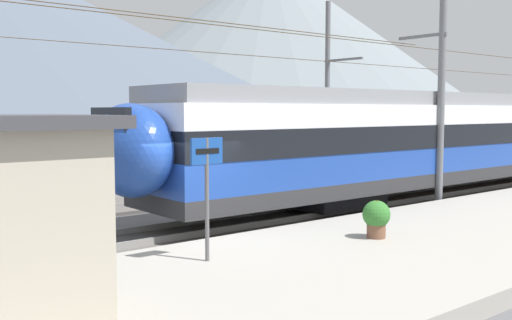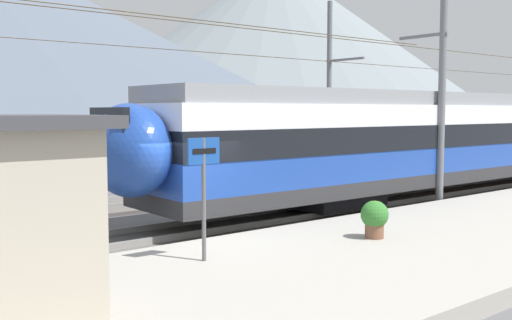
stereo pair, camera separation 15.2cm
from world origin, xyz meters
TOP-DOWN VIEW (x-y plane):
  - ground_plane at (0.00, 0.00)m, footprint 400.00×400.00m
  - platform_slab at (0.00, -3.80)m, footprint 120.00×6.22m
  - track_near at (0.00, 1.15)m, footprint 120.00×3.00m
  - track_far at (0.00, 6.36)m, footprint 120.00×3.00m
  - train_near_platform at (15.41, 1.15)m, footprint 34.07×3.04m
  - train_far_track at (24.00, 6.36)m, footprint 28.79×2.86m
  - catenary_mast_mid at (9.50, -0.28)m, footprint 46.35×1.85m
  - catenary_mast_far_side at (13.29, 8.22)m, footprint 46.35×2.30m
  - platform_sign at (-1.08, -2.35)m, footprint 0.70×0.08m
  - potted_plant_platform_edge at (3.04, -3.07)m, footprint 0.63×0.63m
  - mountain_right_ridge at (150.05, 172.38)m, footprint 174.86×174.86m

SIDE VIEW (x-z plane):
  - ground_plane at x=0.00m, z-range 0.00..0.00m
  - track_near at x=0.00m, z-range -0.07..0.21m
  - track_far at x=0.00m, z-range -0.07..0.21m
  - platform_slab at x=0.00m, z-range 0.00..0.35m
  - potted_plant_platform_edge at x=3.04m, z-range 0.41..1.26m
  - platform_sign at x=-1.08m, z-range 0.90..3.26m
  - train_far_track at x=24.00m, z-range 0.09..4.36m
  - train_near_platform at x=15.41m, z-range 0.10..4.37m
  - catenary_mast_mid at x=9.50m, z-range 0.18..7.50m
  - catenary_mast_far_side at x=13.29m, z-range 0.12..8.51m
  - mountain_right_ridge at x=150.05m, z-range 0.00..63.70m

